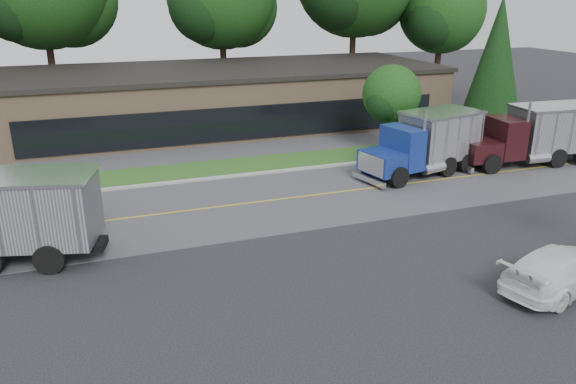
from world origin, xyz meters
TOP-DOWN VIEW (x-y plane):
  - ground at (0.00, 0.00)m, footprint 140.00×140.00m
  - road at (0.00, 9.00)m, footprint 60.00×8.00m
  - center_line at (0.00, 9.00)m, footprint 60.00×0.12m
  - curb at (0.00, 13.20)m, footprint 60.00×0.30m
  - grass_verge at (0.00, 15.00)m, footprint 60.00×3.40m
  - far_parking at (0.00, 20.00)m, footprint 60.00×7.00m
  - strip_mall at (2.00, 26.00)m, footprint 32.00×12.00m
  - tree_far_e at (24.13, 31.10)m, footprint 8.38×7.89m
  - evergreen_right at (20.00, 18.00)m, footprint 4.15×4.15m
  - tree_verge at (10.06, 15.05)m, footprint 3.81×3.58m
  - dump_truck_blue at (9.72, 10.38)m, footprint 7.45×4.04m
  - dump_truck_maroon at (16.82, 9.87)m, footprint 8.79×3.18m
  - rally_car at (6.87, -2.38)m, footprint 5.39×3.31m

SIDE VIEW (x-z plane):
  - ground at x=0.00m, z-range 0.00..0.00m
  - road at x=0.00m, z-range -0.01..0.01m
  - center_line at x=0.00m, z-range 0.00..0.00m
  - curb at x=0.00m, z-range -0.06..0.06m
  - grass_verge at x=0.00m, z-range -0.01..0.01m
  - far_parking at x=0.00m, z-range -0.01..0.01m
  - rally_car at x=6.87m, z-range 0.00..1.46m
  - dump_truck_blue at x=9.72m, z-range 0.12..3.48m
  - dump_truck_maroon at x=16.82m, z-range 0.13..3.49m
  - strip_mall at x=2.00m, z-range 0.00..4.00m
  - tree_verge at x=10.06m, z-range 0.73..6.16m
  - evergreen_right at x=20.00m, z-range 0.47..9.90m
  - tree_far_e at x=24.13m, z-range 1.65..13.61m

